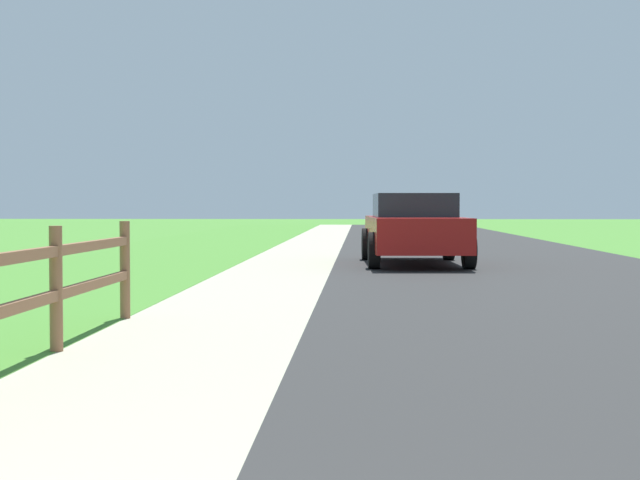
# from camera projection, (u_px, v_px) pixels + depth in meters

# --- Properties ---
(ground_plane) EXTENTS (120.00, 120.00, 0.00)m
(ground_plane) POSITION_uv_depth(u_px,v_px,m) (340.00, 251.00, 26.11)
(ground_plane) COLOR #46852F
(road_asphalt) EXTENTS (7.00, 66.00, 0.01)m
(road_asphalt) POSITION_uv_depth(u_px,v_px,m) (463.00, 248.00, 27.96)
(road_asphalt) COLOR #292929
(road_asphalt) RESTS_ON ground
(curb_concrete) EXTENTS (6.00, 66.00, 0.01)m
(curb_concrete) POSITION_uv_depth(u_px,v_px,m) (239.00, 247.00, 28.24)
(curb_concrete) COLOR #ABAB8E
(curb_concrete) RESTS_ON ground
(grass_verge) EXTENTS (5.00, 66.00, 0.00)m
(grass_verge) POSITION_uv_depth(u_px,v_px,m) (188.00, 247.00, 28.30)
(grass_verge) COLOR #46852F
(grass_verge) RESTS_ON ground
(parked_suv_red) EXTENTS (2.21, 5.03, 1.48)m
(parked_suv_red) POSITION_uv_depth(u_px,v_px,m) (414.00, 228.00, 20.30)
(parked_suv_red) COLOR maroon
(parked_suv_red) RESTS_ON ground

